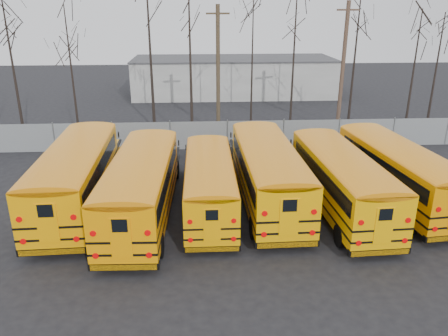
{
  "coord_description": "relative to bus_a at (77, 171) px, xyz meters",
  "views": [
    {
      "loc": [
        -1.98,
        -17.61,
        9.57
      ],
      "look_at": [
        -0.72,
        3.72,
        1.6
      ],
      "focal_mm": 35.0,
      "sensor_mm": 36.0,
      "label": 1
    }
  ],
  "objects": [
    {
      "name": "bus_a",
      "position": [
        0.0,
        0.0,
        0.0
      ],
      "size": [
        3.1,
        11.82,
        3.28
      ],
      "rotation": [
        0.0,
        0.0,
        0.03
      ],
      "color": "black",
      "rests_on": "ground"
    },
    {
      "name": "bus_c",
      "position": [
        6.52,
        -0.82,
        -0.28
      ],
      "size": [
        2.35,
        10.02,
        2.8
      ],
      "rotation": [
        0.0,
        0.0,
        -0.0
      ],
      "color": "black",
      "rests_on": "ground"
    },
    {
      "name": "tree_1",
      "position": [
        -7.08,
        11.93,
        3.48
      ],
      "size": [
        0.26,
        0.26,
        10.8
      ],
      "primitive_type": "cone",
      "color": "black",
      "rests_on": "ground"
    },
    {
      "name": "bus_d",
      "position": [
        9.46,
        -0.09,
        -0.04
      ],
      "size": [
        2.85,
        11.55,
        3.22
      ],
      "rotation": [
        0.0,
        0.0,
        0.02
      ],
      "color": "black",
      "rests_on": "ground"
    },
    {
      "name": "tree_2",
      "position": [
        -2.73,
        10.92,
        2.9
      ],
      "size": [
        0.26,
        0.26,
        9.65
      ],
      "primitive_type": "cone",
      "color": "black",
      "rests_on": "ground"
    },
    {
      "name": "tree_8",
      "position": [
        21.87,
        11.1,
        2.77
      ],
      "size": [
        0.26,
        0.26,
        9.39
      ],
      "primitive_type": "cone",
      "color": "black",
      "rests_on": "ground"
    },
    {
      "name": "tree_3",
      "position": [
        2.36,
        15.09,
        4.48
      ],
      "size": [
        0.26,
        0.26,
        12.81
      ],
      "primitive_type": "cone",
      "color": "black",
      "rests_on": "ground"
    },
    {
      "name": "tree_7",
      "position": [
        18.41,
        14.02,
        3.47
      ],
      "size": [
        0.26,
        0.26,
        10.78
      ],
      "primitive_type": "cone",
      "color": "black",
      "rests_on": "ground"
    },
    {
      "name": "utility_pole_left",
      "position": [
        7.59,
        12.84,
        3.05
      ],
      "size": [
        1.73,
        0.3,
        9.68
      ],
      "rotation": [
        0.0,
        0.0,
        0.05
      ],
      "color": "#443726",
      "rests_on": "ground"
    },
    {
      "name": "distant_building",
      "position": [
        10.05,
        29.12,
        0.08
      ],
      "size": [
        22.0,
        8.0,
        4.0
      ],
      "primitive_type": "cube",
      "color": "beige",
      "rests_on": "ground"
    },
    {
      "name": "ground",
      "position": [
        8.05,
        -2.88,
        -1.92
      ],
      "size": [
        120.0,
        120.0,
        0.0
      ],
      "primitive_type": "plane",
      "color": "black",
      "rests_on": "ground"
    },
    {
      "name": "bus_e",
      "position": [
        12.87,
        -1.11,
        -0.13
      ],
      "size": [
        3.01,
        11.05,
        3.06
      ],
      "rotation": [
        0.0,
        0.0,
        0.05
      ],
      "color": "black",
      "rests_on": "ground"
    },
    {
      "name": "bus_f",
      "position": [
        16.11,
        -0.14,
        -0.12
      ],
      "size": [
        3.64,
        11.21,
        3.08
      ],
      "rotation": [
        0.0,
        0.0,
        0.1
      ],
      "color": "black",
      "rests_on": "ground"
    },
    {
      "name": "tree_6",
      "position": [
        13.49,
        13.72,
        4.38
      ],
      "size": [
        0.26,
        0.26,
        12.61
      ],
      "primitive_type": "cone",
      "color": "black",
      "rests_on": "ground"
    },
    {
      "name": "bus_b",
      "position": [
        3.34,
        -1.39,
        -0.06
      ],
      "size": [
        3.0,
        11.47,
        3.19
      ],
      "rotation": [
        0.0,
        0.0,
        -0.03
      ],
      "color": "black",
      "rests_on": "ground"
    },
    {
      "name": "tree_4",
      "position": [
        5.56,
        10.66,
        3.79
      ],
      "size": [
        0.26,
        0.26,
        11.43
      ],
      "primitive_type": "cone",
      "color": "black",
      "rests_on": "ground"
    },
    {
      "name": "utility_pole_right",
      "position": [
        17.17,
        12.94,
        3.18
      ],
      "size": [
        1.76,
        0.43,
        9.94
      ],
      "rotation": [
        0.0,
        0.0,
        0.17
      ],
      "color": "brown",
      "rests_on": "ground"
    },
    {
      "name": "fence",
      "position": [
        8.05,
        9.12,
        -0.92
      ],
      "size": [
        40.0,
        0.04,
        2.0
      ],
      "primitive_type": "cube",
      "color": "gray",
      "rests_on": "ground"
    },
    {
      "name": "tree_5",
      "position": [
        10.26,
        13.73,
        3.39
      ],
      "size": [
        0.26,
        0.26,
        10.63
      ],
      "primitive_type": "cone",
      "color": "black",
      "rests_on": "ground"
    },
    {
      "name": "tree_9",
      "position": [
        25.7,
        14.97,
        2.62
      ],
      "size": [
        0.26,
        0.26,
        9.09
      ],
      "primitive_type": "cone",
      "color": "black",
      "rests_on": "ground"
    }
  ]
}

